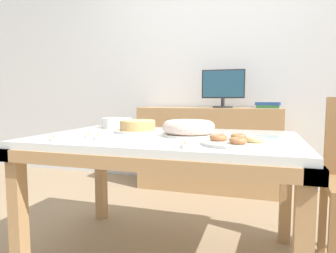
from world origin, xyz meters
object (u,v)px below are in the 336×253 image
(book_stack, at_px, (268,105))
(tealight_near_cakes, at_px, (88,136))
(cake_chocolate_round, at_px, (138,127))
(computer_monitor, at_px, (223,89))
(cake_golden_bundt, at_px, (188,128))
(tealight_centre, at_px, (54,139))
(tealight_near_front, at_px, (98,138))
(plate_stack, at_px, (117,123))
(tealight_right_edge, at_px, (185,146))
(pastry_platter, at_px, (236,142))
(tealight_left_edge, at_px, (173,129))

(book_stack, bearing_deg, tealight_near_cakes, -119.83)
(cake_chocolate_round, bearing_deg, computer_monitor, 74.08)
(book_stack, bearing_deg, cake_golden_bundt, -107.95)
(cake_golden_bundt, distance_m, tealight_near_cakes, 0.55)
(cake_chocolate_round, bearing_deg, tealight_centre, -114.82)
(tealight_near_front, bearing_deg, book_stack, 63.09)
(plate_stack, bearing_deg, tealight_near_cakes, -79.06)
(plate_stack, bearing_deg, book_stack, 46.72)
(book_stack, xyz_separation_m, tealight_right_edge, (-0.37, -1.81, -0.13))
(pastry_platter, xyz_separation_m, tealight_left_edge, (-0.43, 0.46, -0.00))
(tealight_left_edge, xyz_separation_m, tealight_right_edge, (0.23, -0.62, 0.00))
(pastry_platter, bearing_deg, tealight_near_cakes, 179.87)
(cake_golden_bundt, xyz_separation_m, tealight_right_edge, (0.08, -0.42, -0.03))
(tealight_left_edge, xyz_separation_m, tealight_centre, (-0.43, -0.62, 0.00))
(book_stack, distance_m, cake_golden_bundt, 1.46)
(plate_stack, bearing_deg, tealight_near_front, -72.23)
(pastry_platter, relative_size, tealight_left_edge, 8.01)
(cake_golden_bundt, bearing_deg, pastry_platter, -41.35)
(computer_monitor, height_order, cake_golden_bundt, computer_monitor)
(tealight_centre, bearing_deg, tealight_left_edge, 55.13)
(cake_golden_bundt, height_order, pastry_platter, cake_golden_bundt)
(computer_monitor, bearing_deg, cake_golden_bundt, -90.87)
(plate_stack, xyz_separation_m, tealight_near_front, (0.19, -0.58, -0.02))
(computer_monitor, xyz_separation_m, tealight_near_front, (-0.43, -1.68, -0.30))
(cake_golden_bundt, bearing_deg, tealight_left_edge, 125.93)
(pastry_platter, height_order, plate_stack, plate_stack)
(computer_monitor, xyz_separation_m, pastry_platter, (0.26, -1.64, -0.29))
(tealight_right_edge, relative_size, tealight_centre, 1.00)
(cake_chocolate_round, height_order, plate_stack, cake_chocolate_round)
(computer_monitor, height_order, tealight_left_edge, computer_monitor)
(plate_stack, xyz_separation_m, tealight_left_edge, (0.44, -0.08, -0.02))
(cake_golden_bundt, distance_m, tealight_centre, 0.71)
(tealight_near_front, bearing_deg, tealight_right_edge, -13.79)
(tealight_centre, bearing_deg, plate_stack, 90.83)
(plate_stack, distance_m, tealight_near_cakes, 0.54)
(cake_golden_bundt, distance_m, tealight_right_edge, 0.43)
(tealight_near_cakes, bearing_deg, book_stack, 60.17)
(computer_monitor, distance_m, cake_chocolate_round, 1.38)
(tealight_right_edge, xyz_separation_m, tealight_near_front, (-0.49, 0.12, 0.00))
(pastry_platter, bearing_deg, plate_stack, 148.62)
(computer_monitor, bearing_deg, plate_stack, -119.00)
(pastry_platter, distance_m, plate_stack, 1.02)
(cake_golden_bundt, distance_m, pastry_platter, 0.38)
(computer_monitor, relative_size, plate_stack, 2.02)
(book_stack, relative_size, plate_stack, 1.14)
(book_stack, relative_size, tealight_near_cakes, 6.00)
(tealight_near_cakes, bearing_deg, cake_chocolate_round, 67.63)
(tealight_centre, height_order, tealight_near_front, same)
(tealight_near_front, bearing_deg, plate_stack, 107.77)
(cake_golden_bundt, xyz_separation_m, plate_stack, (-0.59, 0.28, -0.01))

